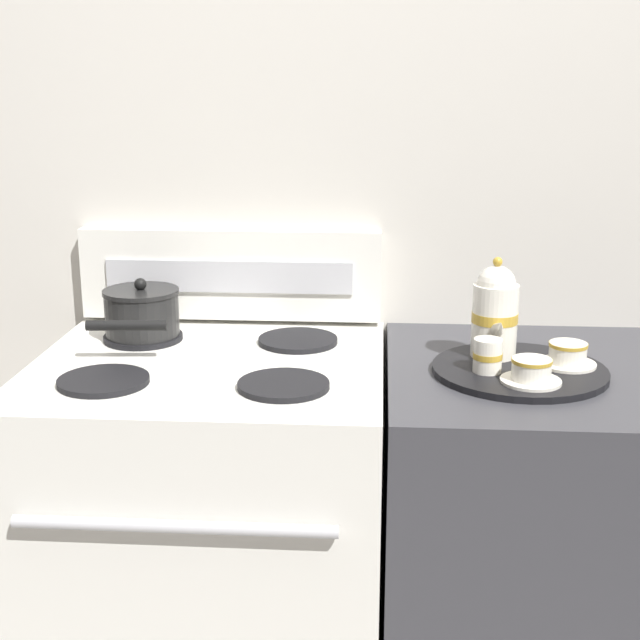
% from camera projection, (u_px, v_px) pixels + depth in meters
% --- Properties ---
extents(wall_back, '(6.00, 0.05, 2.20)m').
position_uv_depth(wall_back, '(373.00, 235.00, 2.14)').
color(wall_back, beige).
rests_on(wall_back, ground).
extents(stove, '(0.74, 0.69, 0.90)m').
position_uv_depth(stove, '(214.00, 550.00, 1.99)').
color(stove, silver).
rests_on(stove, ground).
extents(control_panel, '(0.72, 0.05, 0.22)m').
position_uv_depth(control_panel, '(230.00, 274.00, 2.14)').
color(control_panel, silver).
rests_on(control_panel, stove).
extents(side_counter, '(0.67, 0.67, 0.89)m').
position_uv_depth(side_counter, '(537.00, 562.00, 1.95)').
color(side_counter, '#38383D').
rests_on(side_counter, ground).
extents(saucepan, '(0.18, 0.27, 0.13)m').
position_uv_depth(saucepan, '(142.00, 312.00, 2.01)').
color(saucepan, black).
rests_on(saucepan, stove).
extents(serving_tray, '(0.35, 0.35, 0.01)m').
position_uv_depth(serving_tray, '(519.00, 371.00, 1.80)').
color(serving_tray, black).
rests_on(serving_tray, side_counter).
extents(teapot, '(0.10, 0.15, 0.21)m').
position_uv_depth(teapot, '(495.00, 312.00, 1.84)').
color(teapot, white).
rests_on(teapot, serving_tray).
extents(teacup_left, '(0.12, 0.12, 0.05)m').
position_uv_depth(teacup_left, '(568.00, 354.00, 1.80)').
color(teacup_left, white).
rests_on(teacup_left, serving_tray).
extents(teacup_right, '(0.12, 0.12, 0.05)m').
position_uv_depth(teacup_right, '(531.00, 371.00, 1.70)').
color(teacup_right, white).
rests_on(teacup_right, serving_tray).
extents(creamer_jug, '(0.06, 0.06, 0.07)m').
position_uv_depth(creamer_jug, '(488.00, 355.00, 1.76)').
color(creamer_jug, white).
rests_on(creamer_jug, serving_tray).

